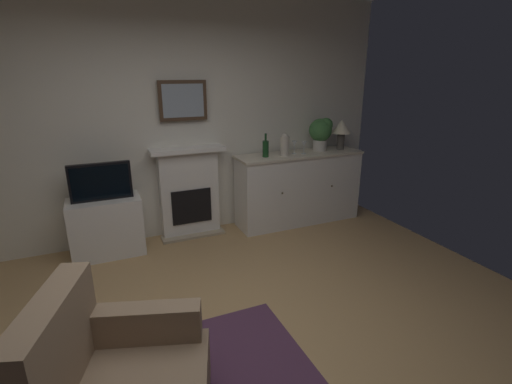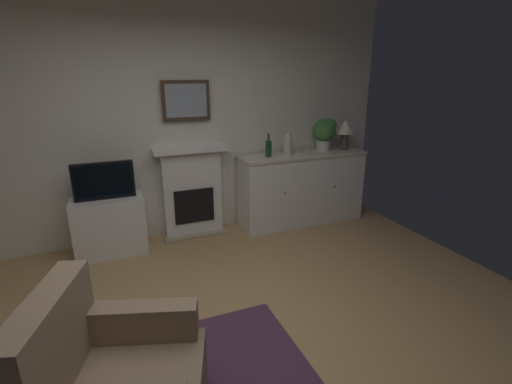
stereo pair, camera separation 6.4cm
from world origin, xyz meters
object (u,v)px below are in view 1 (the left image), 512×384
(framed_picture, at_px, (183,101))
(potted_plant_small, at_px, (321,131))
(fireplace_unit, at_px, (189,192))
(wine_bottle, at_px, (266,148))
(tv_set, at_px, (101,182))
(table_lamp, at_px, (342,129))
(tv_cabinet, at_px, (107,227))
(wine_glass_center, at_px, (304,144))
(wine_glass_left, at_px, (294,144))
(vase_decorative, at_px, (285,145))
(sideboard_cabinet, at_px, (298,188))

(framed_picture, height_order, potted_plant_small, framed_picture)
(fireplace_unit, distance_m, wine_bottle, 1.07)
(framed_picture, xyz_separation_m, tv_set, (-0.98, -0.23, -0.78))
(table_lamp, bearing_deg, potted_plant_small, 171.07)
(tv_set, xyz_separation_m, potted_plant_small, (2.74, 0.05, 0.35))
(fireplace_unit, height_order, tv_cabinet, fireplace_unit)
(wine_glass_center, bearing_deg, wine_glass_left, 154.02)
(vase_decorative, bearing_deg, wine_glass_center, -0.66)
(fireplace_unit, distance_m, wine_glass_center, 1.56)
(vase_decorative, distance_m, tv_cabinet, 2.28)
(fireplace_unit, bearing_deg, vase_decorative, -10.91)
(wine_bottle, height_order, tv_cabinet, wine_bottle)
(sideboard_cabinet, distance_m, wine_bottle, 0.76)
(table_lamp, relative_size, wine_bottle, 1.38)
(wine_glass_center, relative_size, vase_decorative, 0.59)
(wine_bottle, bearing_deg, fireplace_unit, 168.15)
(wine_bottle, bearing_deg, tv_cabinet, 179.00)
(fireplace_unit, relative_size, wine_bottle, 3.79)
(tv_cabinet, bearing_deg, wine_glass_left, -0.36)
(fireplace_unit, height_order, wine_glass_center, wine_glass_center)
(wine_glass_center, relative_size, tv_set, 0.27)
(sideboard_cabinet, relative_size, tv_cabinet, 2.25)
(framed_picture, xyz_separation_m, tv_cabinet, (-0.98, -0.21, -1.31))
(wine_glass_center, bearing_deg, table_lamp, 5.05)
(wine_glass_left, bearing_deg, sideboard_cabinet, -0.32)
(wine_bottle, bearing_deg, table_lamp, 0.92)
(table_lamp, distance_m, vase_decorative, 0.89)
(wine_glass_left, relative_size, potted_plant_small, 0.38)
(wine_glass_left, height_order, wine_glass_center, same)
(framed_picture, height_order, tv_set, framed_picture)
(tv_set, distance_m, potted_plant_small, 2.77)
(framed_picture, bearing_deg, wine_bottle, -14.49)
(tv_set, relative_size, potted_plant_small, 1.44)
(framed_picture, height_order, tv_cabinet, framed_picture)
(vase_decorative, height_order, tv_set, vase_decorative)
(wine_glass_center, bearing_deg, framed_picture, 169.27)
(tv_cabinet, bearing_deg, fireplace_unit, 9.45)
(vase_decorative, relative_size, tv_set, 0.45)
(table_lamp, xyz_separation_m, wine_bottle, (-1.13, -0.02, -0.17))
(framed_picture, relative_size, table_lamp, 1.37)
(framed_picture, distance_m, sideboard_cabinet, 1.85)
(fireplace_unit, bearing_deg, tv_cabinet, -170.55)
(wine_bottle, height_order, vase_decorative, wine_bottle)
(table_lamp, height_order, tv_set, table_lamp)
(table_lamp, relative_size, wine_glass_left, 2.42)
(wine_bottle, distance_m, tv_cabinet, 2.04)
(sideboard_cabinet, bearing_deg, wine_bottle, -177.91)
(sideboard_cabinet, bearing_deg, framed_picture, 171.14)
(framed_picture, bearing_deg, tv_cabinet, -167.99)
(wine_glass_left, distance_m, potted_plant_small, 0.45)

